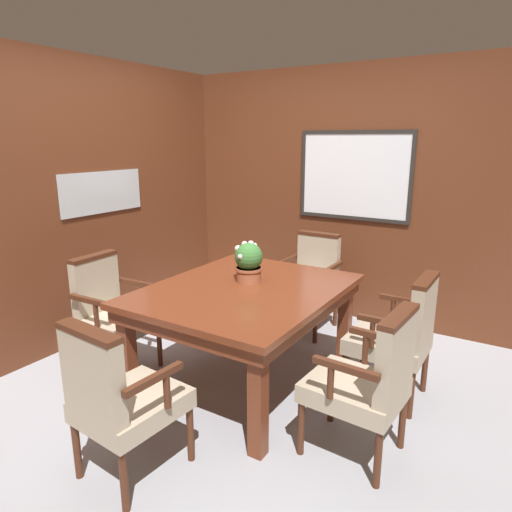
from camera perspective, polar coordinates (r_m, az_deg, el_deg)
ground_plane at (r=3.52m, az=-3.74°, el=-15.79°), size 14.00×14.00×0.00m
wall_back at (r=4.66m, az=9.21°, el=7.60°), size 7.20×0.08×2.45m
wall_left at (r=4.19m, az=-21.82°, el=5.97°), size 0.08×7.20×2.45m
dining_table at (r=3.30m, az=-1.38°, el=-5.50°), size 1.24×1.53×0.74m
chair_head_far at (r=4.35m, az=6.93°, el=-2.81°), size 0.51×0.52×0.91m
chair_right_far at (r=3.29m, az=17.46°, el=-9.20°), size 0.52×0.51×0.91m
chair_right_near at (r=2.67m, az=13.82°, el=-14.71°), size 0.54×0.53×0.91m
chair_left_near at (r=3.73m, az=-17.74°, el=-6.38°), size 0.54×0.52×0.91m
chair_head_near at (r=2.56m, az=-16.71°, el=-16.36°), size 0.53×0.55×0.91m
potted_plant at (r=3.36m, az=-0.93°, el=-0.69°), size 0.21×0.22×0.31m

